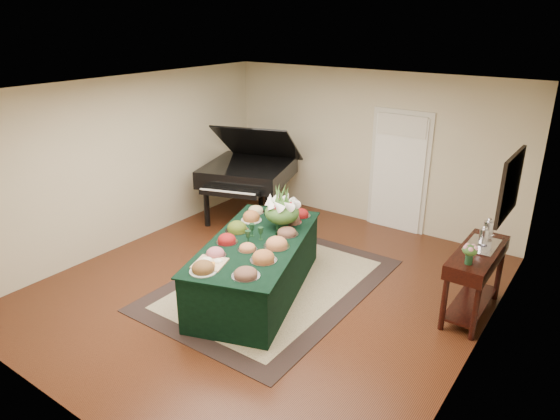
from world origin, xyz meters
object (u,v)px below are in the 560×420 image
Objects in this scene: buffet_table at (257,267)px; mahogany_sideboard at (476,265)px; grand_piano at (248,171)px; floral_centerpiece at (282,208)px.

mahogany_sideboard is (2.52, 1.15, 0.30)m from buffet_table.
grand_piano is 4.41m from mahogany_sideboard.
floral_centerpiece is (0.03, 0.54, 0.68)m from buffet_table.
floral_centerpiece is 0.38× the size of mahogany_sideboard.
buffet_table is at bearing -93.49° from floral_centerpiece.
floral_centerpiece is at bearing -40.01° from grand_piano.
grand_piano reaches higher than buffet_table.
grand_piano is at bearing 167.92° from mahogany_sideboard.
floral_centerpiece reaches higher than mahogany_sideboard.
mahogany_sideboard is (2.49, 0.61, -0.38)m from floral_centerpiece.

